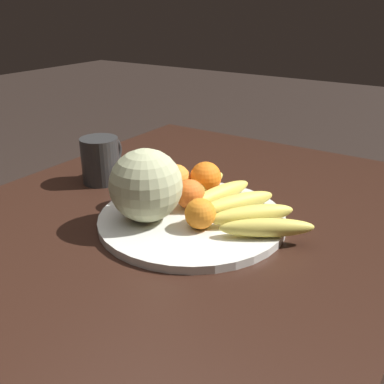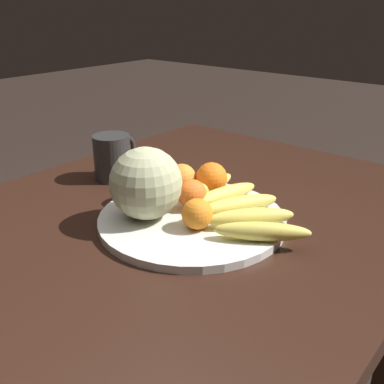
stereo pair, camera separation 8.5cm
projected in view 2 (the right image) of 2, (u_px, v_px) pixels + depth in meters
kitchen_table at (152, 274)px, 0.89m from camera, size 1.32×0.88×0.70m
fruit_bowl at (192, 219)px, 0.88m from camera, size 0.36×0.36×0.02m
melon at (146, 183)px, 0.84m from camera, size 0.14×0.14×0.14m
banana_bunch at (235, 206)px, 0.87m from camera, size 0.24×0.29×0.04m
orange_front_left at (182, 178)px, 0.97m from camera, size 0.06×0.06×0.06m
orange_front_right at (197, 214)px, 0.82m from camera, size 0.06×0.06×0.06m
orange_mid_center at (212, 178)px, 0.96m from camera, size 0.07×0.07×0.07m
orange_back_left at (144, 181)px, 0.94m from camera, size 0.07×0.07×0.07m
orange_back_right at (192, 194)px, 0.90m from camera, size 0.06×0.06×0.06m
produce_tag at (166, 203)px, 0.93m from camera, size 0.08×0.07×0.00m
ceramic_mug at (113, 157)px, 1.08m from camera, size 0.13×0.09×0.11m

